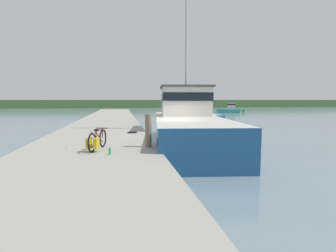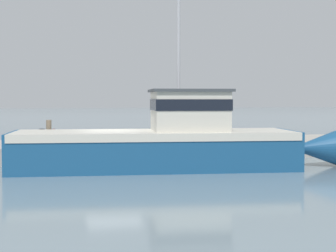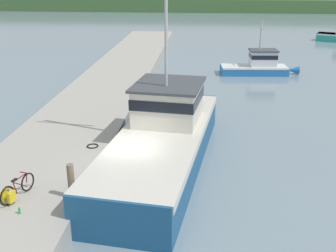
{
  "view_description": "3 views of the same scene",
  "coord_description": "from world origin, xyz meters",
  "px_view_note": "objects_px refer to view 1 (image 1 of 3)",
  "views": [
    {
      "loc": [
        -2.66,
        -12.9,
        2.65
      ],
      "look_at": [
        -0.62,
        -1.5,
        1.49
      ],
      "focal_mm": 28.0,
      "sensor_mm": 36.0,
      "label": 1
    },
    {
      "loc": [
        23.08,
        -3.33,
        3.07
      ],
      "look_at": [
        -0.09,
        2.56,
        1.83
      ],
      "focal_mm": 55.0,
      "sensor_mm": 36.0,
      "label": 2
    },
    {
      "loc": [
        2.9,
        -15.69,
        8.46
      ],
      "look_at": [
        1.34,
        2.48,
        1.65
      ],
      "focal_mm": 45.0,
      "sensor_mm": 36.0,
      "label": 3
    }
  ],
  "objects_px": {
    "boat_blue_far": "(200,114)",
    "water_bottle_on_curb": "(68,146)",
    "mooring_post": "(148,131)",
    "boat_white_moored": "(230,109)",
    "fishing_boat_main": "(187,123)",
    "water_bottle_by_bike": "(110,151)",
    "bicycle_touring": "(96,141)"
  },
  "relations": [
    {
      "from": "boat_blue_far",
      "to": "water_bottle_on_curb",
      "type": "bearing_deg",
      "value": -31.86
    },
    {
      "from": "fishing_boat_main",
      "to": "mooring_post",
      "type": "bearing_deg",
      "value": -111.56
    },
    {
      "from": "mooring_post",
      "to": "water_bottle_by_bike",
      "type": "distance_m",
      "value": 1.95
    },
    {
      "from": "fishing_boat_main",
      "to": "boat_blue_far",
      "type": "distance_m",
      "value": 19.06
    },
    {
      "from": "bicycle_touring",
      "to": "water_bottle_on_curb",
      "type": "relative_size",
      "value": 7.08
    },
    {
      "from": "bicycle_touring",
      "to": "mooring_post",
      "type": "xyz_separation_m",
      "value": [
        1.94,
        0.34,
        0.29
      ]
    },
    {
      "from": "boat_white_moored",
      "to": "mooring_post",
      "type": "height_order",
      "value": "boat_white_moored"
    },
    {
      "from": "boat_blue_far",
      "to": "water_bottle_on_curb",
      "type": "height_order",
      "value": "boat_blue_far"
    },
    {
      "from": "boat_white_moored",
      "to": "water_bottle_by_bike",
      "type": "relative_size",
      "value": 24.87
    },
    {
      "from": "boat_blue_far",
      "to": "water_bottle_by_bike",
      "type": "bearing_deg",
      "value": -27.46
    },
    {
      "from": "boat_blue_far",
      "to": "water_bottle_by_bike",
      "type": "height_order",
      "value": "boat_blue_far"
    },
    {
      "from": "fishing_boat_main",
      "to": "water_bottle_on_curb",
      "type": "relative_size",
      "value": 60.86
    },
    {
      "from": "water_bottle_on_curb",
      "to": "boat_blue_far",
      "type": "bearing_deg",
      "value": 61.96
    },
    {
      "from": "water_bottle_by_bike",
      "to": "bicycle_touring",
      "type": "bearing_deg",
      "value": 120.42
    },
    {
      "from": "mooring_post",
      "to": "water_bottle_by_bike",
      "type": "bearing_deg",
      "value": -139.49
    },
    {
      "from": "boat_blue_far",
      "to": "water_bottle_by_bike",
      "type": "relative_size",
      "value": 29.12
    },
    {
      "from": "bicycle_touring",
      "to": "boat_white_moored",
      "type": "bearing_deg",
      "value": 77.17
    },
    {
      "from": "boat_white_moored",
      "to": "mooring_post",
      "type": "bearing_deg",
      "value": -3.78
    },
    {
      "from": "fishing_boat_main",
      "to": "water_bottle_on_curb",
      "type": "height_order",
      "value": "fishing_boat_main"
    },
    {
      "from": "boat_white_moored",
      "to": "boat_blue_far",
      "type": "relative_size",
      "value": 0.85
    },
    {
      "from": "boat_blue_far",
      "to": "water_bottle_on_curb",
      "type": "relative_size",
      "value": 27.69
    },
    {
      "from": "boat_blue_far",
      "to": "mooring_post",
      "type": "height_order",
      "value": "boat_blue_far"
    },
    {
      "from": "boat_blue_far",
      "to": "mooring_post",
      "type": "bearing_deg",
      "value": -25.57
    },
    {
      "from": "mooring_post",
      "to": "water_bottle_by_bike",
      "type": "relative_size",
      "value": 5.56
    },
    {
      "from": "mooring_post",
      "to": "water_bottle_by_bike",
      "type": "xyz_separation_m",
      "value": [
        -1.43,
        -1.22,
        -0.53
      ]
    },
    {
      "from": "mooring_post",
      "to": "water_bottle_by_bike",
      "type": "height_order",
      "value": "mooring_post"
    },
    {
      "from": "fishing_boat_main",
      "to": "bicycle_touring",
      "type": "height_order",
      "value": "fishing_boat_main"
    },
    {
      "from": "mooring_post",
      "to": "boat_blue_far",
      "type": "bearing_deg",
      "value": 68.25
    },
    {
      "from": "bicycle_touring",
      "to": "water_bottle_by_bike",
      "type": "height_order",
      "value": "bicycle_touring"
    },
    {
      "from": "boat_white_moored",
      "to": "water_bottle_by_bike",
      "type": "height_order",
      "value": "boat_white_moored"
    },
    {
      "from": "mooring_post",
      "to": "water_bottle_on_curb",
      "type": "bearing_deg",
      "value": 177.79
    },
    {
      "from": "boat_blue_far",
      "to": "fishing_boat_main",
      "type": "bearing_deg",
      "value": -23.37
    }
  ]
}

